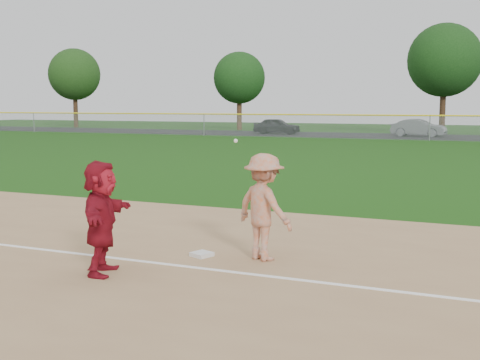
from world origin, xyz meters
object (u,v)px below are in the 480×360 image
at_px(base_runner, 101,218).
at_px(car_left, 277,126).
at_px(car_mid, 419,128).
at_px(first_base, 202,254).

distance_m(base_runner, car_left, 49.24).
bearing_deg(base_runner, car_mid, -17.58).
bearing_deg(base_runner, first_base, -48.98).
distance_m(car_left, car_mid, 13.31).
height_order(base_runner, car_left, base_runner).
relative_size(base_runner, car_mid, 0.41).
bearing_deg(car_mid, base_runner, -172.97).
bearing_deg(car_left, first_base, -165.81).
bearing_deg(first_base, base_runner, -120.95).
height_order(car_left, car_mid, car_mid).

